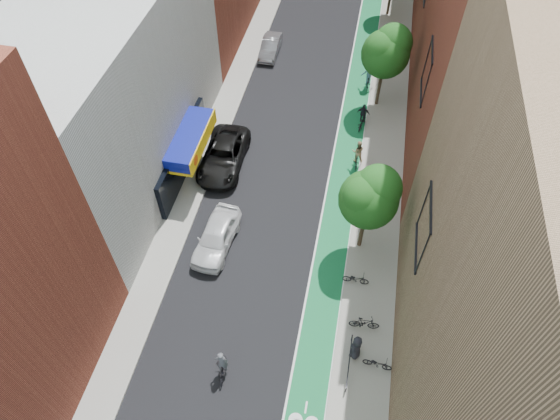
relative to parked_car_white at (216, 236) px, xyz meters
The scene contains 19 objects.
ground 8.95m from the parked_car_white, 70.32° to the right, with size 160.00×160.00×0.00m, color black.
bike_lane 18.97m from the parked_car_white, 68.32° to the left, with size 2.00×68.00×0.01m, color #126842.
sidewalk_left 17.88m from the parked_car_white, 99.67° to the left, with size 2.00×68.00×0.15m, color gray.
sidewalk_right 20.02m from the parked_car_white, 61.66° to the left, with size 3.00×68.00×0.15m, color gray.
building_left_white 11.06m from the parked_car_white, 144.96° to the left, with size 8.00×20.00×12.00m, color silver.
building_right_near_tan 18.24m from the parked_car_white, 23.07° to the right, with size 8.00×20.00×18.00m, color #8C6B4C.
tree_near 9.60m from the parked_car_white, 10.68° to the left, with size 3.40×3.36×6.42m.
tree_mid 18.32m from the parked_car_white, 61.05° to the left, with size 3.55×3.53×6.74m.
parked_car_white is the anchor object (origin of this frame).
parked_car_black 6.99m from the parked_car_white, 101.91° to the left, with size 2.78×6.04×1.68m, color black.
parked_car_silver 20.99m from the parked_car_white, 93.03° to the left, with size 1.44×4.12×1.36m, color gray.
cyclist_lead 8.18m from the parked_car_white, 72.02° to the right, with size 0.80×1.68×2.13m.
cyclist_lane_near 11.59m from the parked_car_white, 48.37° to the left, with size 0.90×1.63×2.09m.
cyclist_lane_mid 15.01m from the parked_car_white, 59.14° to the left, with size 0.98×1.97×1.93m.
cyclist_lane_far 19.43m from the parked_car_white, 66.65° to the left, with size 1.24×1.78×2.24m.
parked_bike_near 11.86m from the parked_car_white, 30.32° to the right, with size 0.53×1.51×0.80m, color black.
parked_bike_mid 10.14m from the parked_car_white, 22.70° to the right, with size 0.47×1.66×1.00m, color black.
parked_bike_far 8.71m from the parked_car_white, ahead, with size 0.53×1.52×0.80m, color black.
pedestrian 10.61m from the parked_car_white, 31.48° to the right, with size 0.88×0.57×1.80m, color black.
Camera 1 is at (4.34, -8.55, 25.17)m, focal length 32.00 mm.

